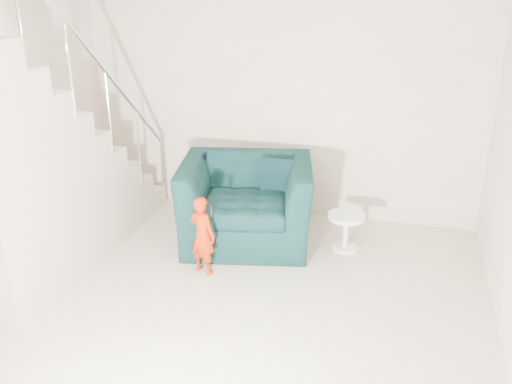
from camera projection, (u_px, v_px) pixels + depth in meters
floor at (203, 328)px, 4.76m from camera, size 5.50×5.50×0.00m
ceiling at (189, 4)px, 3.78m from camera, size 5.50×5.50×0.00m
back_wall at (278, 110)px, 6.74m from camera, size 5.00×0.00×5.00m
armchair at (246, 202)px, 6.22m from camera, size 1.71×1.57×0.95m
toddler at (202, 235)px, 5.54m from camera, size 0.36×0.30×0.84m
side_table at (346, 226)px, 6.07m from camera, size 0.42×0.42×0.42m
staircase at (32, 185)px, 5.42m from camera, size 1.02×3.03×3.62m
cushion at (278, 175)px, 6.34m from camera, size 0.41×0.20×0.41m
throw at (198, 185)px, 6.40m from camera, size 0.06×0.57×0.64m
phone at (211, 210)px, 5.35m from camera, size 0.03×0.05×0.10m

